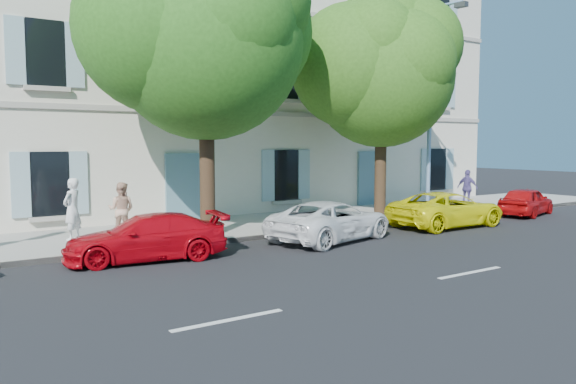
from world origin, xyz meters
TOP-DOWN VIEW (x-y plane):
  - ground at (0.00, 0.00)m, footprint 90.00×90.00m
  - sidewalk at (0.00, 4.45)m, footprint 36.00×4.50m
  - kerb at (0.00, 2.28)m, footprint 36.00×0.16m
  - building at (0.00, 10.20)m, footprint 28.00×7.00m
  - car_red_coupe at (-5.47, 1.28)m, footprint 4.10×2.20m
  - car_white_coupe at (-0.01, 0.95)m, footprint 4.57×2.94m
  - car_yellow_supercar at (4.99, 0.92)m, footprint 4.34×2.03m
  - car_red_hatchback at (9.99, 1.21)m, footprint 3.56×2.18m
  - tree_left at (-3.08, 2.82)m, footprint 5.56×5.56m
  - tree_right at (4.15, 3.33)m, footprint 5.20×5.20m
  - street_lamp at (6.16, 2.69)m, footprint 0.30×1.65m
  - pedestrian_a at (-6.48, 4.40)m, footprint 0.75×0.73m
  - pedestrian_b at (-5.17, 4.18)m, footprint 0.98×0.94m
  - pedestrian_c at (9.75, 3.86)m, footprint 0.56×0.98m

SIDE VIEW (x-z plane):
  - ground at x=0.00m, z-range 0.00..0.00m
  - sidewalk at x=0.00m, z-range 0.00..0.15m
  - kerb at x=0.00m, z-range 0.00..0.16m
  - car_red_coupe at x=-5.47m, z-range 0.00..1.13m
  - car_red_hatchback at x=9.99m, z-range 0.00..1.13m
  - car_white_coupe at x=-0.01m, z-range 0.00..1.17m
  - car_yellow_supercar at x=4.99m, z-range 0.00..1.20m
  - pedestrian_c at x=9.75m, z-range 0.15..1.72m
  - pedestrian_b at x=-5.17m, z-range 0.15..1.73m
  - pedestrian_a at x=-6.48m, z-range 0.15..1.89m
  - street_lamp at x=6.16m, z-range 0.67..8.41m
  - tree_right at x=4.15m, z-range 1.28..9.29m
  - tree_left at x=-3.08m, z-range 1.39..10.01m
  - building at x=0.00m, z-range 0.00..12.00m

